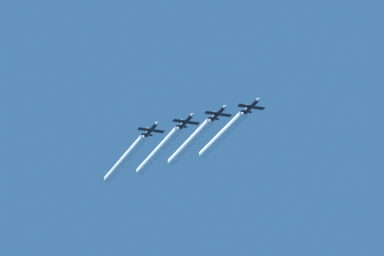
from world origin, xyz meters
name	(u,v)px	position (x,y,z in m)	size (l,w,h in m)	color
jet_lead	(252,106)	(-11.27, 9.81, 159.15)	(7.80, 11.37, 2.73)	black
jet_second_echelon	(219,113)	(-3.68, 3.50, 158.40)	(7.80, 11.37, 2.73)	black
jet_third_echelon	(187,121)	(3.84, -2.66, 157.31)	(7.80, 11.37, 2.73)	black
jet_fourth_echelon	(152,129)	(12.13, -9.50, 156.24)	(7.80, 11.37, 2.73)	black
smoke_trail_lead	(223,134)	(-11.27, -12.89, 159.12)	(2.62, 34.95, 2.62)	white
smoke_trail_second_echelon	(191,141)	(-3.68, -19.74, 158.38)	(2.62, 36.04, 2.62)	white
smoke_trail_third_echelon	(160,150)	(3.84, -27.07, 157.29)	(2.62, 38.38, 2.62)	white
smoke_trail_fourth_echelon	(126,158)	(12.13, -34.07, 156.21)	(2.62, 38.70, 2.62)	white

